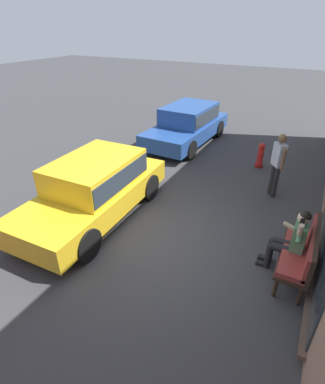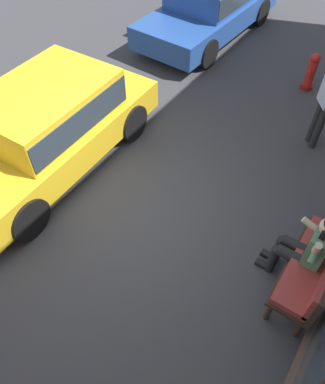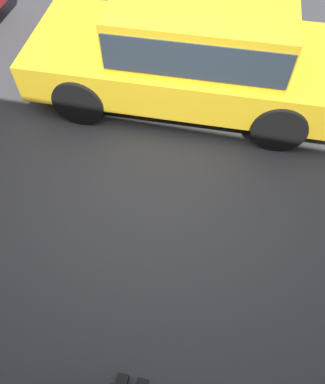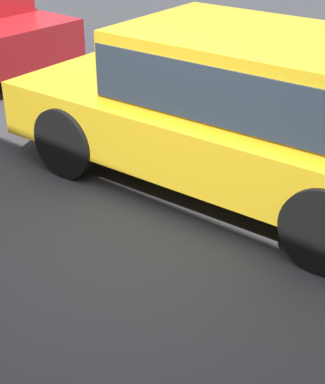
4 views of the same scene
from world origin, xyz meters
name	(u,v)px [view 2 (image 2 of 4)]	position (x,y,z in m)	size (l,w,h in m)	color
ground_plane	(126,206)	(0.00, 0.00, 0.00)	(60.00, 60.00, 0.00)	#38383A
bench	(320,266)	(-0.25, 2.90, 0.60)	(1.54, 0.55, 1.03)	#332319
person_on_phone	(308,247)	(-0.32, 2.67, 0.72)	(0.73, 0.74, 1.36)	black
parked_car_near	(212,3)	(-5.80, -1.79, 0.78)	(4.35, 1.96, 1.42)	#23478E
parked_car_mid	(47,124)	(-0.16, -1.69, 0.79)	(4.25, 1.91, 1.44)	gold
fire_hydrant	(311,72)	(-4.81, 1.21, 0.39)	(0.38, 0.26, 0.81)	maroon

